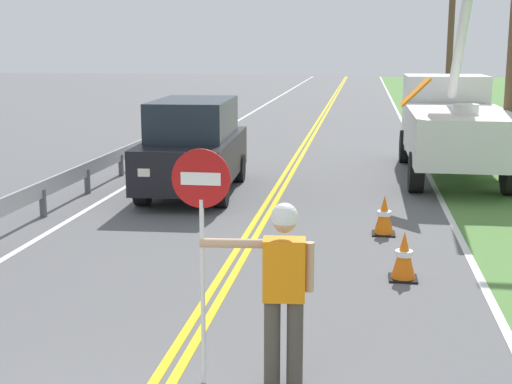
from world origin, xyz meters
name	(u,v)px	position (x,y,z in m)	size (l,w,h in m)	color
centerline_yellow_left	(303,144)	(-0.09, 20.00, 0.01)	(0.11, 110.00, 0.01)	yellow
centerline_yellow_right	(308,145)	(0.09, 20.00, 0.01)	(0.11, 110.00, 0.01)	yellow
edge_line_right	(415,147)	(3.60, 20.00, 0.01)	(0.12, 110.00, 0.01)	silver
edge_line_left	(201,142)	(-3.60, 20.00, 0.01)	(0.12, 110.00, 0.01)	silver
flagger_worker	(283,283)	(1.17, 2.54, 1.05)	(1.08, 0.27, 1.83)	#474238
stop_sign_paddle	(202,214)	(0.40, 2.47, 1.71)	(0.56, 0.04, 2.33)	silver
utility_bucket_truck	(452,119)	(4.13, 14.93, 1.42)	(2.67, 6.81, 5.53)	silver
oncoming_suv_nearest	(194,146)	(-1.85, 11.60, 1.06)	(2.08, 4.68, 2.10)	black
utility_pole_mid	(452,17)	(5.65, 29.69, 4.52)	(1.80, 0.28, 8.68)	brown
traffic_cone_lead	(404,257)	(2.51, 6.01, 0.34)	(0.40, 0.40, 0.70)	orange
traffic_cone_mid	(384,216)	(2.30, 8.48, 0.34)	(0.40, 0.40, 0.70)	orange
guardrail_left_shoulder	(135,149)	(-4.20, 14.54, 0.52)	(0.10, 32.00, 0.71)	#9EA0A3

